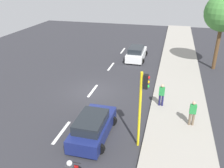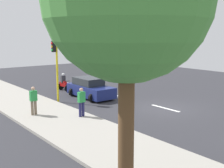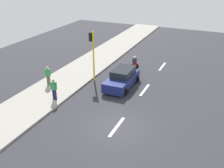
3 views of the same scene
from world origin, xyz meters
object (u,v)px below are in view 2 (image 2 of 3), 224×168
(car_dark_blue, at_px, (90,88))
(motorcycle, at_px, (64,83))
(pedestrian_near_signal, at_px, (34,100))
(pedestrian_by_tree, at_px, (81,101))
(traffic_light_corner, at_px, (56,62))

(car_dark_blue, relative_size, motorcycle, 2.76)
(car_dark_blue, relative_size, pedestrian_near_signal, 2.50)
(car_dark_blue, distance_m, pedestrian_near_signal, 6.26)
(pedestrian_near_signal, relative_size, pedestrian_by_tree, 1.00)
(car_dark_blue, height_order, motorcycle, motorcycle)
(motorcycle, relative_size, pedestrian_by_tree, 0.91)
(motorcycle, distance_m, pedestrian_by_tree, 9.01)
(car_dark_blue, xyz_separation_m, motorcycle, (0.23, -3.73, -0.07))
(car_dark_blue, bearing_deg, pedestrian_near_signal, 24.09)
(pedestrian_by_tree, distance_m, traffic_light_corner, 5.12)
(motorcycle, height_order, pedestrian_by_tree, pedestrian_by_tree)
(pedestrian_near_signal, distance_m, traffic_light_corner, 4.35)
(pedestrian_by_tree, bearing_deg, pedestrian_near_signal, -45.02)
(motorcycle, height_order, pedestrian_near_signal, pedestrian_near_signal)
(car_dark_blue, bearing_deg, motorcycle, -86.41)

